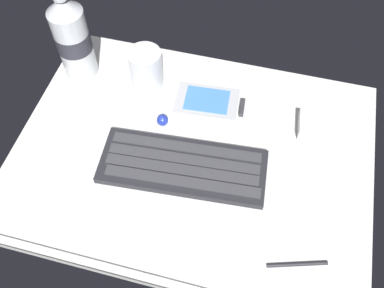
{
  "coord_description": "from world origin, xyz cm",
  "views": [
    {
      "loc": [
        10.06,
        -39.16,
        65.0
      ],
      "look_at": [
        0.0,
        0.0,
        3.0
      ],
      "focal_mm": 39.68,
      "sensor_mm": 36.0,
      "label": 1
    }
  ],
  "objects_px": {
    "trackball_mouse": "(162,120)",
    "stylus_pen": "(297,263)",
    "juice_cup": "(146,70)",
    "charger_block": "(318,126)",
    "handheld_device": "(210,103)",
    "water_bottle": "(72,38)",
    "keyboard": "(183,166)"
  },
  "relations": [
    {
      "from": "water_bottle",
      "to": "stylus_pen",
      "type": "relative_size",
      "value": 2.19
    },
    {
      "from": "trackball_mouse",
      "to": "charger_block",
      "type": "bearing_deg",
      "value": 11.34
    },
    {
      "from": "water_bottle",
      "to": "stylus_pen",
      "type": "distance_m",
      "value": 0.57
    },
    {
      "from": "juice_cup",
      "to": "water_bottle",
      "type": "distance_m",
      "value": 0.15
    },
    {
      "from": "juice_cup",
      "to": "charger_block",
      "type": "distance_m",
      "value": 0.34
    },
    {
      "from": "handheld_device",
      "to": "charger_block",
      "type": "distance_m",
      "value": 0.21
    },
    {
      "from": "keyboard",
      "to": "juice_cup",
      "type": "bearing_deg",
      "value": 124.74
    },
    {
      "from": "trackball_mouse",
      "to": "stylus_pen",
      "type": "height_order",
      "value": "trackball_mouse"
    },
    {
      "from": "handheld_device",
      "to": "stylus_pen",
      "type": "relative_size",
      "value": 1.39
    },
    {
      "from": "stylus_pen",
      "to": "juice_cup",
      "type": "bearing_deg",
      "value": 121.56
    },
    {
      "from": "charger_block",
      "to": "stylus_pen",
      "type": "xyz_separation_m",
      "value": [
        -0.01,
        -0.26,
        -0.01
      ]
    },
    {
      "from": "handheld_device",
      "to": "water_bottle",
      "type": "height_order",
      "value": "water_bottle"
    },
    {
      "from": "juice_cup",
      "to": "stylus_pen",
      "type": "bearing_deg",
      "value": -41.22
    },
    {
      "from": "water_bottle",
      "to": "juice_cup",
      "type": "bearing_deg",
      "value": -0.32
    },
    {
      "from": "handheld_device",
      "to": "trackball_mouse",
      "type": "bearing_deg",
      "value": -139.63
    },
    {
      "from": "trackball_mouse",
      "to": "stylus_pen",
      "type": "bearing_deg",
      "value": -36.55
    },
    {
      "from": "keyboard",
      "to": "handheld_device",
      "type": "xyz_separation_m",
      "value": [
        0.01,
        0.15,
        -0.0
      ]
    },
    {
      "from": "keyboard",
      "to": "charger_block",
      "type": "relative_size",
      "value": 4.25
    },
    {
      "from": "water_bottle",
      "to": "trackball_mouse",
      "type": "xyz_separation_m",
      "value": [
        0.2,
        -0.09,
        -0.08
      ]
    },
    {
      "from": "keyboard",
      "to": "stylus_pen",
      "type": "relative_size",
      "value": 3.13
    },
    {
      "from": "water_bottle",
      "to": "charger_block",
      "type": "xyz_separation_m",
      "value": [
        0.48,
        -0.03,
        -0.08
      ]
    },
    {
      "from": "handheld_device",
      "to": "charger_block",
      "type": "height_order",
      "value": "charger_block"
    },
    {
      "from": "handheld_device",
      "to": "water_bottle",
      "type": "bearing_deg",
      "value": 175.16
    },
    {
      "from": "juice_cup",
      "to": "water_bottle",
      "type": "bearing_deg",
      "value": 179.68
    },
    {
      "from": "juice_cup",
      "to": "stylus_pen",
      "type": "distance_m",
      "value": 0.45
    },
    {
      "from": "keyboard",
      "to": "charger_block",
      "type": "bearing_deg",
      "value": 32.82
    },
    {
      "from": "water_bottle",
      "to": "charger_block",
      "type": "height_order",
      "value": "water_bottle"
    },
    {
      "from": "charger_block",
      "to": "stylus_pen",
      "type": "height_order",
      "value": "charger_block"
    },
    {
      "from": "keyboard",
      "to": "handheld_device",
      "type": "relative_size",
      "value": 2.26
    },
    {
      "from": "handheld_device",
      "to": "trackball_mouse",
      "type": "relative_size",
      "value": 6.0
    },
    {
      "from": "keyboard",
      "to": "stylus_pen",
      "type": "bearing_deg",
      "value": -29.26
    },
    {
      "from": "handheld_device",
      "to": "keyboard",
      "type": "bearing_deg",
      "value": -95.35
    }
  ]
}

